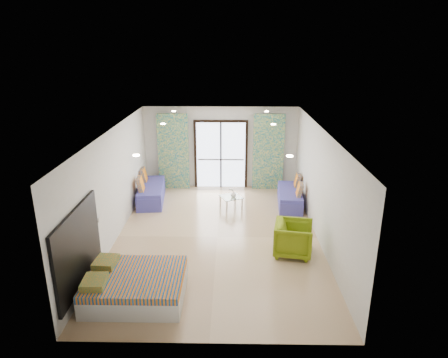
{
  "coord_description": "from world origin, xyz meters",
  "views": [
    {
      "loc": [
        0.33,
        -9.0,
        4.61
      ],
      "look_at": [
        0.15,
        1.14,
        1.15
      ],
      "focal_mm": 32.0,
      "sensor_mm": 36.0,
      "label": 1
    }
  ],
  "objects_px": {
    "daybed_right": "(290,197)",
    "daybed_left": "(151,192)",
    "bed": "(135,286)",
    "armchair": "(294,237)",
    "coffee_table": "(231,198)"
  },
  "relations": [
    {
      "from": "daybed_left",
      "to": "daybed_right",
      "type": "xyz_separation_m",
      "value": [
        4.23,
        -0.25,
        -0.02
      ]
    },
    {
      "from": "armchair",
      "to": "bed",
      "type": "bearing_deg",
      "value": 128.71
    },
    {
      "from": "daybed_left",
      "to": "daybed_right",
      "type": "relative_size",
      "value": 1.1
    },
    {
      "from": "bed",
      "to": "daybed_left",
      "type": "distance_m",
      "value": 4.98
    },
    {
      "from": "daybed_left",
      "to": "daybed_right",
      "type": "height_order",
      "value": "daybed_left"
    },
    {
      "from": "daybed_right",
      "to": "daybed_left",
      "type": "bearing_deg",
      "value": -179.04
    },
    {
      "from": "daybed_left",
      "to": "bed",
      "type": "bearing_deg",
      "value": -88.43
    },
    {
      "from": "coffee_table",
      "to": "daybed_right",
      "type": "bearing_deg",
      "value": 9.12
    },
    {
      "from": "bed",
      "to": "armchair",
      "type": "bearing_deg",
      "value": 28.16
    },
    {
      "from": "daybed_right",
      "to": "coffee_table",
      "type": "distance_m",
      "value": 1.8
    },
    {
      "from": "bed",
      "to": "coffee_table",
      "type": "bearing_deg",
      "value": 67.54
    },
    {
      "from": "coffee_table",
      "to": "bed",
      "type": "bearing_deg",
      "value": -112.46
    },
    {
      "from": "daybed_right",
      "to": "bed",
      "type": "bearing_deg",
      "value": -123.12
    },
    {
      "from": "daybed_right",
      "to": "armchair",
      "type": "relative_size",
      "value": 2.05
    },
    {
      "from": "daybed_left",
      "to": "daybed_right",
      "type": "distance_m",
      "value": 4.24
    }
  ]
}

